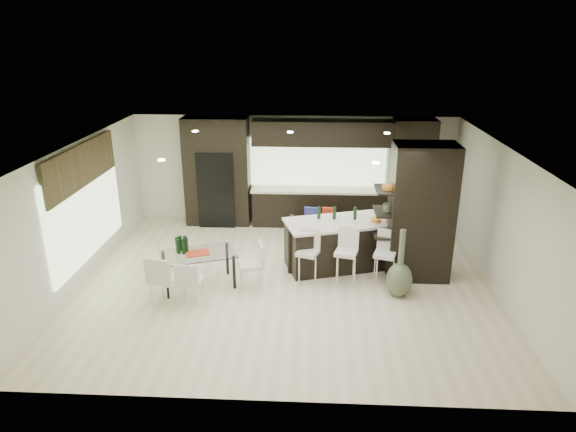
# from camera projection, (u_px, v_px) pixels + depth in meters

# --- Properties ---
(ground) EXTENTS (8.00, 8.00, 0.00)m
(ground) POSITION_uv_depth(u_px,v_px,m) (286.00, 281.00, 10.18)
(ground) COLOR beige
(ground) RESTS_ON ground
(back_wall) EXTENTS (8.00, 0.02, 2.70)m
(back_wall) POSITION_uv_depth(u_px,v_px,m) (294.00, 169.00, 13.00)
(back_wall) COLOR silver
(back_wall) RESTS_ON ground
(left_wall) EXTENTS (0.02, 7.00, 2.70)m
(left_wall) POSITION_uv_depth(u_px,v_px,m) (80.00, 213.00, 9.91)
(left_wall) COLOR silver
(left_wall) RESTS_ON ground
(right_wall) EXTENTS (0.02, 7.00, 2.70)m
(right_wall) POSITION_uv_depth(u_px,v_px,m) (501.00, 221.00, 9.52)
(right_wall) COLOR silver
(right_wall) RESTS_ON ground
(ceiling) EXTENTS (8.00, 7.00, 0.02)m
(ceiling) POSITION_uv_depth(u_px,v_px,m) (286.00, 147.00, 9.25)
(ceiling) COLOR white
(ceiling) RESTS_ON ground
(window_left) EXTENTS (0.04, 3.20, 1.90)m
(window_left) POSITION_uv_depth(u_px,v_px,m) (86.00, 210.00, 10.10)
(window_left) COLOR #B2D199
(window_left) RESTS_ON left_wall
(window_back) EXTENTS (3.40, 0.04, 1.20)m
(window_back) POSITION_uv_depth(u_px,v_px,m) (318.00, 162.00, 12.86)
(window_back) COLOR #B2D199
(window_back) RESTS_ON back_wall
(stone_accent) EXTENTS (0.08, 3.00, 0.80)m
(stone_accent) POSITION_uv_depth(u_px,v_px,m) (82.00, 165.00, 9.79)
(stone_accent) COLOR brown
(stone_accent) RESTS_ON left_wall
(ceiling_spots) EXTENTS (4.00, 3.00, 0.02)m
(ceiling_spots) POSITION_uv_depth(u_px,v_px,m) (287.00, 145.00, 9.49)
(ceiling_spots) COLOR white
(ceiling_spots) RESTS_ON ceiling
(back_cabinetry) EXTENTS (6.80, 0.68, 2.70)m
(back_cabinetry) POSITION_uv_depth(u_px,v_px,m) (314.00, 173.00, 12.66)
(back_cabinetry) COLOR black
(back_cabinetry) RESTS_ON ground
(refrigerator) EXTENTS (0.90, 0.68, 1.90)m
(refrigerator) POSITION_uv_depth(u_px,v_px,m) (218.00, 188.00, 12.87)
(refrigerator) COLOR black
(refrigerator) RESTS_ON ground
(partition_column) EXTENTS (1.20, 0.80, 2.70)m
(partition_column) POSITION_uv_depth(u_px,v_px,m) (421.00, 212.00, 9.96)
(partition_column) COLOR black
(partition_column) RESTS_ON ground
(kitchen_island) EXTENTS (2.61, 1.71, 1.01)m
(kitchen_island) POSITION_uv_depth(u_px,v_px,m) (344.00, 243.00, 10.68)
(kitchen_island) COLOR black
(kitchen_island) RESTS_ON ground
(stool_left) EXTENTS (0.49, 0.49, 0.88)m
(stool_left) POSITION_uv_depth(u_px,v_px,m) (308.00, 262.00, 9.97)
(stool_left) COLOR silver
(stool_left) RESTS_ON ground
(stool_mid) EXTENTS (0.49, 0.49, 0.91)m
(stool_mid) POSITION_uv_depth(u_px,v_px,m) (346.00, 262.00, 9.92)
(stool_mid) COLOR silver
(stool_mid) RESTS_ON ground
(stool_right) EXTENTS (0.49, 0.49, 0.88)m
(stool_right) POSITION_uv_depth(u_px,v_px,m) (384.00, 264.00, 9.90)
(stool_right) COLOR silver
(stool_right) RESTS_ON ground
(bench) EXTENTS (1.23, 0.56, 0.46)m
(bench) POSITION_uv_depth(u_px,v_px,m) (323.00, 232.00, 12.00)
(bench) COLOR black
(bench) RESTS_ON ground
(floor_vase) EXTENTS (0.55, 0.55, 1.33)m
(floor_vase) POSITION_uv_depth(u_px,v_px,m) (401.00, 264.00, 9.39)
(floor_vase) COLOR #4D573F
(floor_vase) RESTS_ON ground
(dining_table) EXTENTS (1.60, 1.25, 0.68)m
(dining_table) POSITION_uv_depth(u_px,v_px,m) (199.00, 270.00, 9.88)
(dining_table) COLOR white
(dining_table) RESTS_ON ground
(chair_near) EXTENTS (0.45, 0.45, 0.79)m
(chair_near) POSITION_uv_depth(u_px,v_px,m) (190.00, 284.00, 9.21)
(chair_near) COLOR silver
(chair_near) RESTS_ON ground
(chair_far) EXTENTS (0.59, 0.59, 0.90)m
(chair_far) POSITION_uv_depth(u_px,v_px,m) (165.00, 281.00, 9.19)
(chair_far) COLOR silver
(chair_far) RESTS_ON ground
(chair_end) EXTENTS (0.55, 0.55, 0.82)m
(chair_end) POSITION_uv_depth(u_px,v_px,m) (251.00, 268.00, 9.81)
(chair_end) COLOR silver
(chair_end) RESTS_ON ground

